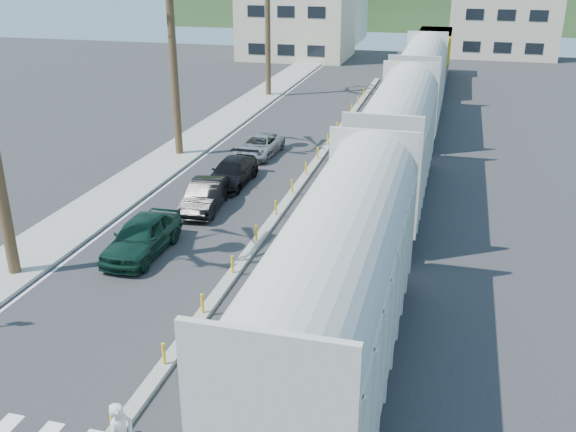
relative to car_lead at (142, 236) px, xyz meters
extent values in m
plane|color=#28282B|center=(4.15, -8.92, -0.78)|extent=(140.00, 140.00, 0.00)
cube|color=gray|center=(-4.35, 16.08, -0.71)|extent=(3.00, 90.00, 0.15)
cube|color=black|center=(8.43, 19.08, -0.75)|extent=(0.12, 100.00, 0.06)
cube|color=black|center=(9.87, 19.08, -0.75)|extent=(0.12, 100.00, 0.06)
cube|color=gray|center=(4.15, 11.08, -0.71)|extent=(0.45, 60.00, 0.15)
cylinder|color=yellow|center=(4.15, -9.92, -0.28)|extent=(0.10, 0.10, 0.70)
cylinder|color=yellow|center=(4.15, -6.92, -0.28)|extent=(0.10, 0.10, 0.70)
cylinder|color=yellow|center=(4.15, -3.92, -0.28)|extent=(0.10, 0.10, 0.70)
cylinder|color=yellow|center=(4.15, -0.92, -0.28)|extent=(0.10, 0.10, 0.70)
cylinder|color=yellow|center=(4.15, 2.08, -0.28)|extent=(0.10, 0.10, 0.70)
cylinder|color=yellow|center=(4.15, 5.08, -0.28)|extent=(0.10, 0.10, 0.70)
cylinder|color=yellow|center=(4.15, 8.08, -0.28)|extent=(0.10, 0.10, 0.70)
cylinder|color=yellow|center=(4.15, 11.08, -0.28)|extent=(0.10, 0.10, 0.70)
cylinder|color=yellow|center=(4.15, 14.08, -0.28)|extent=(0.10, 0.10, 0.70)
cylinder|color=yellow|center=(4.15, 17.08, -0.28)|extent=(0.10, 0.10, 0.70)
cylinder|color=yellow|center=(4.15, 20.08, -0.28)|extent=(0.10, 0.10, 0.70)
cylinder|color=yellow|center=(4.15, 23.08, -0.28)|extent=(0.10, 0.10, 0.70)
cylinder|color=yellow|center=(4.15, 26.08, -0.28)|extent=(0.10, 0.10, 0.70)
cylinder|color=yellow|center=(4.15, 29.08, -0.28)|extent=(0.10, 0.10, 0.70)
cylinder|color=yellow|center=(4.15, 32.08, -0.28)|extent=(0.10, 0.10, 0.70)
cube|color=silver|center=(-2.65, 16.08, -0.78)|extent=(0.12, 90.00, 0.01)
cube|color=silver|center=(6.65, 16.08, -0.78)|extent=(0.12, 90.00, 0.01)
cube|color=beige|center=(9.15, -6.64, 1.92)|extent=(3.00, 12.88, 3.40)
cylinder|color=beige|center=(9.15, -6.64, 3.62)|extent=(2.90, 12.58, 2.90)
cube|color=black|center=(9.15, -6.64, -0.28)|extent=(2.60, 12.88, 1.00)
cube|color=beige|center=(9.15, 8.36, 1.92)|extent=(3.00, 12.88, 3.40)
cylinder|color=beige|center=(9.15, 8.36, 3.62)|extent=(2.90, 12.58, 2.90)
cube|color=black|center=(9.15, 8.36, -0.28)|extent=(2.60, 12.88, 1.00)
cube|color=beige|center=(9.15, 23.36, 1.92)|extent=(3.00, 12.88, 3.40)
cylinder|color=beige|center=(9.15, 23.36, 3.62)|extent=(2.90, 12.58, 2.90)
cube|color=black|center=(9.15, 23.36, -0.28)|extent=(2.60, 12.88, 1.00)
cube|color=#4C4C4F|center=(9.15, 39.36, 0.27)|extent=(3.00, 17.00, 0.50)
cube|color=gold|center=(9.15, 38.36, 1.82)|extent=(2.70, 12.24, 2.60)
cube|color=gold|center=(9.15, 45.14, 2.12)|extent=(3.00, 3.74, 3.20)
cube|color=black|center=(9.15, 39.36, -0.33)|extent=(2.60, 13.60, 0.90)
cylinder|color=brown|center=(-4.15, 13.08, 4.22)|extent=(0.44, 0.44, 10.00)
cylinder|color=brown|center=(-3.85, 31.08, 5.22)|extent=(0.44, 0.44, 12.00)
cube|color=beige|center=(-6.85, 53.08, 3.22)|extent=(12.00, 10.00, 8.00)
cube|color=beige|center=(-8.85, 69.08, 4.22)|extent=(14.00, 12.00, 10.00)
cube|color=beige|center=(16.15, 61.08, 2.72)|extent=(12.00, 10.00, 7.00)
imported|color=#0F2E22|center=(0.00, 0.00, 0.00)|extent=(1.87, 4.61, 1.57)
imported|color=black|center=(0.64, 5.23, -0.09)|extent=(2.31, 4.49, 1.38)
imported|color=black|center=(0.67, 8.94, -0.12)|extent=(1.95, 4.61, 1.33)
imported|color=#9B9DA0|center=(0.53, 14.27, -0.17)|extent=(2.49, 4.63, 1.23)
camera|label=1|loc=(11.66, -21.20, 10.52)|focal=40.00mm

